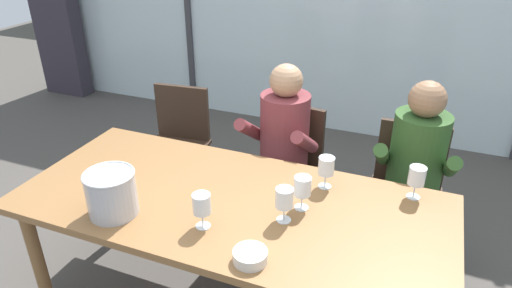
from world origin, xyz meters
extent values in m
plane|color=#4C4742|center=(0.00, 1.00, 0.00)|extent=(14.00, 14.00, 0.00)
cube|color=silver|center=(0.00, 2.59, 1.30)|extent=(7.37, 0.03, 2.60)
cube|color=olive|center=(0.00, 0.00, 0.73)|extent=(2.17, 0.97, 0.04)
cylinder|color=olive|center=(-0.99, -0.38, 0.35)|extent=(0.07, 0.07, 0.71)
cylinder|color=olive|center=(-0.99, 0.38, 0.35)|extent=(0.07, 0.07, 0.71)
cylinder|color=olive|center=(0.99, 0.38, 0.35)|extent=(0.07, 0.07, 0.71)
cube|color=#332319|center=(-0.84, 0.81, 0.46)|extent=(0.48, 0.48, 0.03)
cube|color=#332319|center=(-0.87, 1.01, 0.68)|extent=(0.42, 0.08, 0.42)
cylinder|color=#332319|center=(-1.01, 0.60, 0.22)|extent=(0.04, 0.04, 0.45)
cylinder|color=#332319|center=(-0.64, 0.64, 0.22)|extent=(0.04, 0.04, 0.45)
cylinder|color=#332319|center=(-1.05, 0.98, 0.22)|extent=(0.04, 0.04, 0.45)
cylinder|color=#332319|center=(-0.68, 1.02, 0.22)|extent=(0.04, 0.04, 0.45)
cube|color=#332319|center=(0.01, 0.78, 0.46)|extent=(0.49, 0.49, 0.03)
cube|color=#332319|center=(0.03, 0.98, 0.68)|extent=(0.42, 0.09, 0.42)
cylinder|color=#332319|center=(-0.21, 0.62, 0.22)|extent=(0.04, 0.04, 0.45)
cylinder|color=#332319|center=(0.17, 0.57, 0.22)|extent=(0.04, 0.04, 0.45)
cylinder|color=#332319|center=(-0.16, 1.00, 0.22)|extent=(0.04, 0.04, 0.45)
cylinder|color=#332319|center=(0.22, 0.95, 0.22)|extent=(0.04, 0.04, 0.45)
cube|color=#332319|center=(0.80, 0.78, 0.46)|extent=(0.45, 0.45, 0.03)
cube|color=#332319|center=(0.80, 0.98, 0.68)|extent=(0.42, 0.04, 0.42)
cylinder|color=#332319|center=(0.62, 0.58, 0.22)|extent=(0.04, 0.04, 0.45)
cylinder|color=#332319|center=(1.00, 0.59, 0.22)|extent=(0.04, 0.04, 0.45)
cylinder|color=#332319|center=(0.61, 0.96, 0.22)|extent=(0.04, 0.04, 0.45)
cylinder|color=#332319|center=(0.99, 0.97, 0.22)|extent=(0.04, 0.04, 0.45)
cylinder|color=brown|center=(0.01, 0.83, 0.75)|extent=(0.35, 0.35, 0.52)
sphere|color=tan|center=(0.01, 0.83, 1.10)|extent=(0.21, 0.21, 0.21)
cube|color=#47423D|center=(-0.10, 0.64, 0.49)|extent=(0.17, 0.41, 0.13)
cube|color=#47423D|center=(0.08, 0.63, 0.49)|extent=(0.17, 0.41, 0.13)
cylinder|color=#47423D|center=(-0.12, 0.44, 0.24)|extent=(0.10, 0.10, 0.47)
cylinder|color=#47423D|center=(0.06, 0.43, 0.24)|extent=(0.10, 0.10, 0.47)
cylinder|color=brown|center=(-0.19, 0.73, 0.78)|extent=(0.11, 0.33, 0.26)
cylinder|color=brown|center=(0.18, 0.70, 0.78)|extent=(0.11, 0.33, 0.26)
cylinder|color=#2D5123|center=(0.83, 0.83, 0.75)|extent=(0.32, 0.32, 0.52)
sphere|color=#936B4C|center=(0.83, 0.83, 1.10)|extent=(0.21, 0.21, 0.21)
cube|color=#47423D|center=(0.74, 0.63, 0.49)|extent=(0.13, 0.40, 0.13)
cube|color=#47423D|center=(0.92, 0.63, 0.49)|extent=(0.13, 0.40, 0.13)
cylinder|color=#47423D|center=(0.74, 0.43, 0.24)|extent=(0.10, 0.10, 0.47)
cylinder|color=#47423D|center=(0.92, 0.43, 0.24)|extent=(0.10, 0.10, 0.47)
cylinder|color=#2D5123|center=(0.64, 0.71, 0.78)|extent=(0.08, 0.32, 0.26)
cylinder|color=#2D5123|center=(1.02, 0.71, 0.78)|extent=(0.08, 0.32, 0.26)
cylinder|color=#B7B7BC|center=(-0.47, -0.30, 0.85)|extent=(0.23, 0.23, 0.21)
torus|color=silver|center=(-0.47, -0.30, 0.96)|extent=(0.24, 0.24, 0.01)
cylinder|color=silver|center=(0.26, -0.37, 0.77)|extent=(0.15, 0.15, 0.05)
cylinder|color=silver|center=(-0.03, -0.24, 0.75)|extent=(0.07, 0.07, 0.00)
cylinder|color=silver|center=(-0.03, -0.24, 0.79)|extent=(0.01, 0.01, 0.07)
cylinder|color=silver|center=(-0.03, -0.24, 0.87)|extent=(0.08, 0.08, 0.09)
cylinder|color=#E0D184|center=(-0.03, -0.24, 0.85)|extent=(0.07, 0.07, 0.04)
cylinder|color=silver|center=(0.35, 0.07, 0.75)|extent=(0.07, 0.07, 0.00)
cylinder|color=silver|center=(0.35, 0.07, 0.79)|extent=(0.01, 0.01, 0.07)
cylinder|color=silver|center=(0.35, 0.07, 0.87)|extent=(0.08, 0.08, 0.09)
cylinder|color=#E0D184|center=(0.35, 0.07, 0.85)|extent=(0.07, 0.07, 0.04)
cylinder|color=silver|center=(0.30, -0.05, 0.75)|extent=(0.07, 0.07, 0.00)
cylinder|color=silver|center=(0.30, -0.05, 0.79)|extent=(0.01, 0.01, 0.07)
cylinder|color=silver|center=(0.30, -0.05, 0.87)|extent=(0.08, 0.08, 0.09)
cylinder|color=silver|center=(0.41, 0.30, 0.75)|extent=(0.07, 0.07, 0.00)
cylinder|color=silver|center=(0.41, 0.30, 0.79)|extent=(0.01, 0.01, 0.07)
cylinder|color=silver|center=(0.41, 0.30, 0.87)|extent=(0.08, 0.08, 0.09)
cylinder|color=#560C1E|center=(0.41, 0.30, 0.85)|extent=(0.07, 0.07, 0.04)
cylinder|color=silver|center=(0.85, 0.37, 0.75)|extent=(0.07, 0.07, 0.00)
cylinder|color=silver|center=(0.85, 0.37, 0.79)|extent=(0.01, 0.01, 0.07)
cylinder|color=silver|center=(0.85, 0.37, 0.87)|extent=(0.08, 0.08, 0.09)
camera|label=1|loc=(0.82, -1.70, 2.04)|focal=31.82mm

